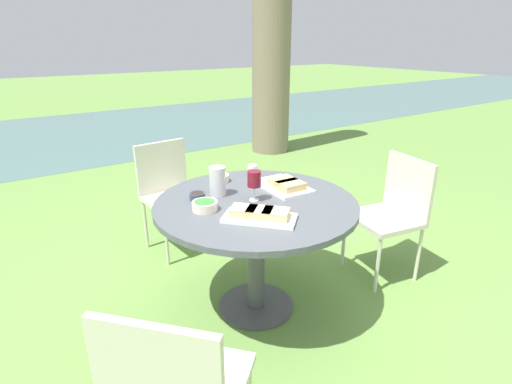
{
  "coord_description": "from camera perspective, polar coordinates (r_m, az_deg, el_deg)",
  "views": [
    {
      "loc": [
        -1.26,
        -1.82,
        1.67
      ],
      "look_at": [
        0.0,
        0.0,
        0.82
      ],
      "focal_mm": 28.0,
      "sensor_mm": 36.0,
      "label": 1
    }
  ],
  "objects": [
    {
      "name": "bowl_salad",
      "position": [
        2.28,
        -7.33,
        -1.89
      ],
      "size": [
        0.15,
        0.15,
        0.05
      ],
      "color": "beige",
      "rests_on": "dining_table"
    },
    {
      "name": "ground_plane",
      "position": [
        2.77,
        0.0,
        -16.0
      ],
      "size": [
        40.0,
        40.0,
        0.0
      ],
      "primitive_type": "plane",
      "color": "#668E42"
    },
    {
      "name": "river_strip",
      "position": [
        8.24,
        -25.34,
        7.34
      ],
      "size": [
        40.0,
        4.71,
        0.01
      ],
      "color": "#4C706B",
      "rests_on": "ground_plane"
    },
    {
      "name": "platter_charcuterie",
      "position": [
        2.14,
        0.51,
        -3.28
      ],
      "size": [
        0.4,
        0.41,
        0.07
      ],
      "color": "white",
      "rests_on": "dining_table"
    },
    {
      "name": "wine_glass",
      "position": [
        2.36,
        -0.24,
        1.79
      ],
      "size": [
        0.08,
        0.08,
        0.19
      ],
      "color": "silver",
      "rests_on": "dining_table"
    },
    {
      "name": "cup_water_near",
      "position": [
        2.82,
        -0.51,
        3.08
      ],
      "size": [
        0.07,
        0.07,
        0.08
      ],
      "color": "silver",
      "rests_on": "dining_table"
    },
    {
      "name": "chair_near_left",
      "position": [
        3.06,
        19.05,
        -2.15
      ],
      "size": [
        0.49,
        0.51,
        0.89
      ],
      "color": "beige",
      "rests_on": "ground_plane"
    },
    {
      "name": "handbag",
      "position": [
        3.63,
        4.13,
        -4.13
      ],
      "size": [
        0.3,
        0.14,
        0.37
      ],
      "color": "#232328",
      "rests_on": "ground_plane"
    },
    {
      "name": "bowl_olives",
      "position": [
        2.43,
        -8.38,
        -0.54
      ],
      "size": [
        0.09,
        0.09,
        0.05
      ],
      "color": "#334256",
      "rests_on": "dining_table"
    },
    {
      "name": "platter_bread_main",
      "position": [
        2.59,
        4.1,
        1.01
      ],
      "size": [
        0.27,
        0.41,
        0.07
      ],
      "color": "white",
      "rests_on": "dining_table"
    },
    {
      "name": "water_pitcher",
      "position": [
        2.46,
        -5.51,
        1.54
      ],
      "size": [
        0.11,
        0.1,
        0.18
      ],
      "color": "silver",
      "rests_on": "dining_table"
    },
    {
      "name": "bowl_fries",
      "position": [
        2.72,
        -5.23,
        2.05
      ],
      "size": [
        0.12,
        0.12,
        0.05
      ],
      "color": "beige",
      "rests_on": "dining_table"
    },
    {
      "name": "dining_table",
      "position": [
        2.44,
        0.0,
        -3.84
      ],
      "size": [
        1.22,
        1.22,
        0.76
      ],
      "color": "#4C4C51",
      "rests_on": "ground_plane"
    },
    {
      "name": "tree_trunk_main",
      "position": [
        6.24,
        2.3,
        24.92
      ],
      "size": [
        0.57,
        0.57,
        4.19
      ],
      "color": "#7F705B",
      "rests_on": "ground_plane"
    },
    {
      "name": "chair_near_right",
      "position": [
        3.35,
        -12.25,
        0.58
      ],
      "size": [
        0.47,
        0.46,
        0.89
      ],
      "color": "beige",
      "rests_on": "ground_plane"
    }
  ]
}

